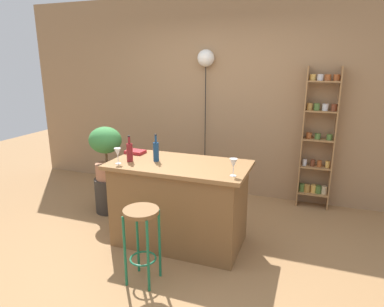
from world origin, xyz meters
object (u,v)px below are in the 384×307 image
spice_shelf (318,140)px  cookbook (135,152)px  potted_plant (106,148)px  plant_stool (109,195)px  pendant_globe_light (206,60)px  wine_glass_center (233,164)px  wine_glass_left (118,153)px  bar_stool (142,229)px  bottle_wine_red (130,152)px  bottle_spirits_clear (156,151)px

spice_shelf → cookbook: size_ratio=8.83×
potted_plant → cookbook: 0.60m
plant_stool → cookbook: bearing=-22.2°
plant_stool → pendant_globe_light: 2.25m
potted_plant → wine_glass_center: potted_plant is taller
potted_plant → wine_glass_left: size_ratio=4.11×
bar_stool → wine_glass_center: 1.00m
potted_plant → cookbook: bearing=-22.2°
bottle_wine_red → cookbook: bottle_wine_red is taller
bottle_spirits_clear → potted_plant: bearing=155.1°
bottle_wine_red → plant_stool: bearing=141.3°
plant_stool → pendant_globe_light: bearing=50.1°
spice_shelf → cookbook: 2.35m
bar_stool → cookbook: bearing=121.4°
bottle_spirits_clear → wine_glass_left: bottle_spirits_clear is taller
pendant_globe_light → bottle_spirits_clear: bearing=-91.2°
pendant_globe_light → wine_glass_left: bearing=-101.5°
potted_plant → bottle_spirits_clear: size_ratio=2.34×
bottle_spirits_clear → bar_stool: bearing=-74.2°
bottle_wine_red → pendant_globe_light: 1.92m
bottle_spirits_clear → bottle_wine_red: 0.27m
bar_stool → pendant_globe_light: pendant_globe_light is taller
plant_stool → cookbook: 0.91m
bar_stool → bottle_wine_red: bottle_wine_red is taller
wine_glass_left → bottle_spirits_clear: bearing=33.5°
plant_stool → wine_glass_left: bearing=-47.5°
wine_glass_center → bar_stool: bearing=-140.3°
bar_stool → wine_glass_center: (0.66, 0.55, 0.51)m
pendant_globe_light → cookbook: bearing=-106.2°
pendant_globe_light → potted_plant: bearing=-129.9°
bottle_spirits_clear → wine_glass_left: 0.39m
spice_shelf → pendant_globe_light: size_ratio=0.90×
bottle_spirits_clear → wine_glass_left: size_ratio=1.76×
spice_shelf → bottle_spirits_clear: spice_shelf is taller
bottle_spirits_clear → wine_glass_center: 0.89m
bottle_spirits_clear → plant_stool: bearing=155.1°
spice_shelf → bottle_spirits_clear: 2.19m
bottle_wine_red → bar_stool: bearing=-53.8°
plant_stool → bar_stool: bearing=-45.9°
plant_stool → bottle_wine_red: size_ratio=1.63×
spice_shelf → plant_stool: bearing=-156.6°
wine_glass_left → cookbook: bearing=94.8°
cookbook → bottle_wine_red: bearing=-67.2°
bottle_wine_red → bottle_spirits_clear: bearing=22.6°
wine_glass_center → pendant_globe_light: 2.14m
potted_plant → cookbook: potted_plant is taller
spice_shelf → potted_plant: (-2.50, -1.08, -0.07)m
spice_shelf → wine_glass_left: spice_shelf is taller
plant_stool → wine_glass_center: (1.78, -0.61, 0.79)m
bottle_spirits_clear → cookbook: (-0.36, 0.20, -0.09)m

